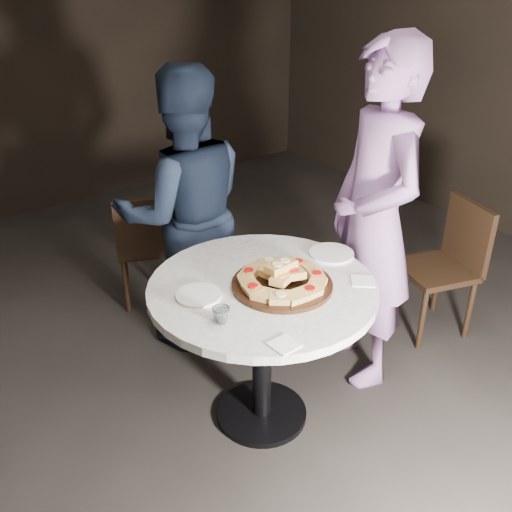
{
  "coord_description": "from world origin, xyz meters",
  "views": [
    {
      "loc": [
        -1.44,
        -1.75,
        2.16
      ],
      "look_at": [
        -0.05,
        0.1,
        0.93
      ],
      "focal_mm": 40.0,
      "sensor_mm": 36.0,
      "label": 1
    }
  ],
  "objects_px": {
    "chair_far": "(146,242)",
    "focaccia_pile": "(282,276)",
    "chair_right": "(449,259)",
    "table": "(262,312)",
    "water_glass": "(221,315)",
    "diner_teal": "(374,221)",
    "diner_navy": "(185,213)",
    "serving_board": "(282,285)"
  },
  "relations": [
    {
      "from": "water_glass",
      "to": "chair_right",
      "type": "bearing_deg",
      "value": 3.27
    },
    {
      "from": "water_glass",
      "to": "chair_far",
      "type": "height_order",
      "value": "water_glass"
    },
    {
      "from": "serving_board",
      "to": "table",
      "type": "bearing_deg",
      "value": 133.2
    },
    {
      "from": "table",
      "to": "chair_far",
      "type": "bearing_deg",
      "value": 87.38
    },
    {
      "from": "chair_right",
      "to": "diner_navy",
      "type": "bearing_deg",
      "value": -105.94
    },
    {
      "from": "serving_board",
      "to": "water_glass",
      "type": "height_order",
      "value": "water_glass"
    },
    {
      "from": "table",
      "to": "focaccia_pile",
      "type": "xyz_separation_m",
      "value": [
        0.06,
        -0.06,
        0.2
      ]
    },
    {
      "from": "focaccia_pile",
      "to": "water_glass",
      "type": "height_order",
      "value": "focaccia_pile"
    },
    {
      "from": "diner_navy",
      "to": "water_glass",
      "type": "bearing_deg",
      "value": 86.91
    },
    {
      "from": "chair_far",
      "to": "focaccia_pile",
      "type": "bearing_deg",
      "value": 114.4
    },
    {
      "from": "focaccia_pile",
      "to": "chair_far",
      "type": "height_order",
      "value": "focaccia_pile"
    },
    {
      "from": "focaccia_pile",
      "to": "chair_right",
      "type": "relative_size",
      "value": 0.49
    },
    {
      "from": "serving_board",
      "to": "chair_far",
      "type": "distance_m",
      "value": 1.45
    },
    {
      "from": "focaccia_pile",
      "to": "diner_teal",
      "type": "bearing_deg",
      "value": 4.76
    },
    {
      "from": "serving_board",
      "to": "focaccia_pile",
      "type": "xyz_separation_m",
      "value": [
        0.0,
        0.0,
        0.04
      ]
    },
    {
      "from": "focaccia_pile",
      "to": "diner_navy",
      "type": "xyz_separation_m",
      "value": [
        0.03,
        0.92,
        -0.02
      ]
    },
    {
      "from": "diner_teal",
      "to": "chair_far",
      "type": "bearing_deg",
      "value": -133.76
    },
    {
      "from": "table",
      "to": "water_glass",
      "type": "height_order",
      "value": "water_glass"
    },
    {
      "from": "table",
      "to": "diner_navy",
      "type": "xyz_separation_m",
      "value": [
        0.1,
        0.86,
        0.18
      ]
    },
    {
      "from": "chair_right",
      "to": "diner_teal",
      "type": "xyz_separation_m",
      "value": [
        -0.71,
        0.03,
        0.44
      ]
    },
    {
      "from": "serving_board",
      "to": "water_glass",
      "type": "bearing_deg",
      "value": -169.66
    },
    {
      "from": "chair_far",
      "to": "chair_right",
      "type": "distance_m",
      "value": 1.94
    },
    {
      "from": "table",
      "to": "diner_navy",
      "type": "bearing_deg",
      "value": 83.59
    },
    {
      "from": "serving_board",
      "to": "water_glass",
      "type": "xyz_separation_m",
      "value": [
        -0.38,
        -0.07,
        0.02
      ]
    },
    {
      "from": "table",
      "to": "water_glass",
      "type": "bearing_deg",
      "value": -156.93
    },
    {
      "from": "chair_far",
      "to": "water_glass",
      "type": "bearing_deg",
      "value": 99.79
    },
    {
      "from": "serving_board",
      "to": "focaccia_pile",
      "type": "relative_size",
      "value": 1.12
    },
    {
      "from": "table",
      "to": "diner_navy",
      "type": "height_order",
      "value": "diner_navy"
    },
    {
      "from": "water_glass",
      "to": "diner_navy",
      "type": "relative_size",
      "value": 0.04
    },
    {
      "from": "focaccia_pile",
      "to": "table",
      "type": "bearing_deg",
      "value": 135.07
    },
    {
      "from": "diner_navy",
      "to": "chair_right",
      "type": "bearing_deg",
      "value": 165.79
    },
    {
      "from": "water_glass",
      "to": "diner_teal",
      "type": "xyz_separation_m",
      "value": [
        1.04,
        0.13,
        0.09
      ]
    },
    {
      "from": "focaccia_pile",
      "to": "chair_right",
      "type": "distance_m",
      "value": 1.41
    },
    {
      "from": "serving_board",
      "to": "diner_teal",
      "type": "xyz_separation_m",
      "value": [
        0.66,
        0.06,
        0.12
      ]
    },
    {
      "from": "water_glass",
      "to": "chair_far",
      "type": "relative_size",
      "value": 0.09
    },
    {
      "from": "diner_navy",
      "to": "table",
      "type": "bearing_deg",
      "value": 103.24
    },
    {
      "from": "serving_board",
      "to": "diner_teal",
      "type": "relative_size",
      "value": 0.25
    },
    {
      "from": "table",
      "to": "serving_board",
      "type": "relative_size",
      "value": 2.57
    },
    {
      "from": "chair_right",
      "to": "table",
      "type": "bearing_deg",
      "value": -73.55
    },
    {
      "from": "focaccia_pile",
      "to": "diner_teal",
      "type": "relative_size",
      "value": 0.22
    },
    {
      "from": "focaccia_pile",
      "to": "chair_right",
      "type": "height_order",
      "value": "focaccia_pile"
    },
    {
      "from": "diner_teal",
      "to": "water_glass",
      "type": "bearing_deg",
      "value": -62.92
    }
  ]
}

